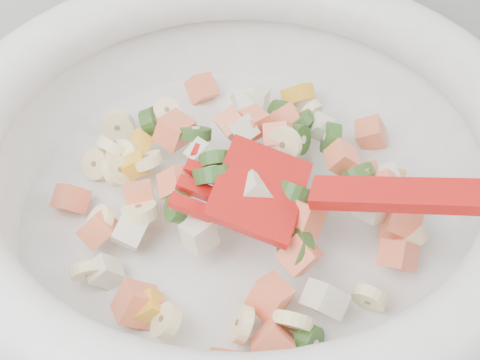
{
  "coord_description": "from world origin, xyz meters",
  "views": [
    {
      "loc": [
        0.1,
        1.18,
        1.3
      ],
      "look_at": [
        0.11,
        1.51,
        0.95
      ],
      "focal_mm": 50.0,
      "sensor_mm": 36.0,
      "label": 1
    }
  ],
  "objects": [
    {
      "name": "mixing_bowl",
      "position": [
        0.11,
        1.51,
        0.96
      ],
      "size": [
        0.47,
        0.42,
        0.14
      ],
      "color": "white",
      "rests_on": "counter"
    }
  ]
}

